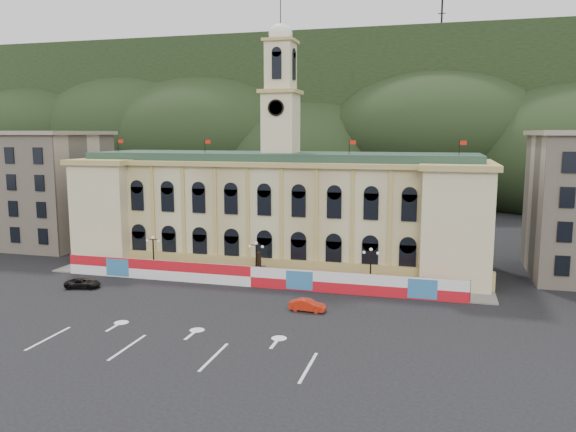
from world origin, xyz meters
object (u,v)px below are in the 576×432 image
(black_suv, at_px, (83,283))
(lamp_center, at_px, (256,258))
(red_sedan, at_px, (308,305))
(statue, at_px, (259,271))

(black_suv, bearing_deg, lamp_center, -81.52)
(lamp_center, bearing_deg, red_sedan, -46.78)
(lamp_center, bearing_deg, statue, 90.00)
(red_sedan, height_order, black_suv, red_sedan)
(statue, height_order, black_suv, statue)
(lamp_center, height_order, black_suv, lamp_center)
(statue, bearing_deg, red_sedan, -49.71)
(statue, distance_m, black_suv, 21.07)
(lamp_center, height_order, red_sedan, lamp_center)
(statue, distance_m, lamp_center, 2.14)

